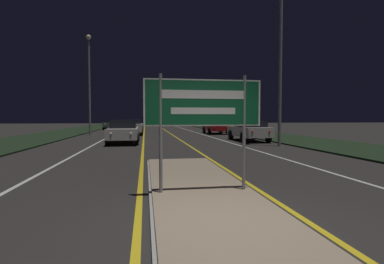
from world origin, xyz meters
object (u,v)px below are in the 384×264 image
at_px(car_approaching_1, 132,126).
at_px(car_receding_0, 249,130).
at_px(streetlight_right_near, 281,8).
at_px(car_approaching_0, 124,131).
at_px(car_approaching_2, 111,124).
at_px(streetlight_left_far, 89,76).
at_px(car_receding_1, 216,126).
at_px(highway_sign, 203,108).

bearing_deg(car_approaching_1, car_receding_0, -46.29).
relative_size(streetlight_right_near, car_approaching_1, 2.31).
bearing_deg(car_approaching_0, car_receding_0, 3.74).
bearing_deg(car_approaching_2, streetlight_left_far, -92.04).
xyz_separation_m(car_receding_0, car_receding_1, (-0.18, 9.09, 0.02)).
xyz_separation_m(highway_sign, streetlight_left_far, (-6.16, 22.36, 3.57)).
bearing_deg(car_approaching_0, car_approaching_2, 98.08).
distance_m(car_approaching_1, car_approaching_2, 13.61).
bearing_deg(car_approaching_1, streetlight_right_near, -55.15).
height_order(streetlight_right_near, car_receding_0, streetlight_right_near).
bearing_deg(car_receding_1, car_approaching_2, 131.79).
xyz_separation_m(streetlight_left_far, car_approaching_1, (3.78, -0.06, -4.62)).
relative_size(streetlight_left_far, streetlight_right_near, 0.81).
bearing_deg(streetlight_right_near, car_approaching_2, 115.04).
relative_size(highway_sign, car_approaching_2, 0.57).
bearing_deg(car_approaching_1, car_approaching_2, 104.09).
distance_m(car_receding_0, car_approaching_1, 11.94).
relative_size(highway_sign, streetlight_right_near, 0.22).
relative_size(streetlight_left_far, car_receding_1, 2.13).
relative_size(streetlight_right_near, car_approaching_0, 2.49).
height_order(car_receding_1, car_approaching_0, car_receding_1).
bearing_deg(car_approaching_1, highway_sign, -83.92).
bearing_deg(car_approaching_1, car_receding_1, 3.29).
bearing_deg(streetlight_left_far, streetlight_right_near, -45.15).
distance_m(highway_sign, car_receding_1, 23.49).
distance_m(streetlight_right_near, car_receding_0, 7.91).
distance_m(car_receding_0, car_receding_1, 9.09).
relative_size(highway_sign, car_approaching_1, 0.50).
height_order(car_approaching_0, car_approaching_1, car_approaching_0).
bearing_deg(car_receding_1, car_approaching_0, -130.41).
distance_m(car_receding_1, car_approaching_1, 8.09).
relative_size(car_receding_0, car_approaching_1, 0.94).
bearing_deg(car_approaching_2, car_receding_1, -48.21).
distance_m(car_receding_0, car_approaching_0, 8.40).
bearing_deg(car_approaching_0, streetlight_left_far, 111.54).
height_order(car_receding_0, car_approaching_1, car_approaching_1).
relative_size(car_receding_1, car_approaching_2, 0.99).
bearing_deg(streetlight_left_far, car_approaching_2, 87.96).
relative_size(streetlight_right_near, car_approaching_2, 2.59).
xyz_separation_m(car_receding_0, car_approaching_0, (-8.38, -0.55, 0.01)).
bearing_deg(car_receding_0, streetlight_right_near, -83.63).
relative_size(highway_sign, car_approaching_0, 0.54).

